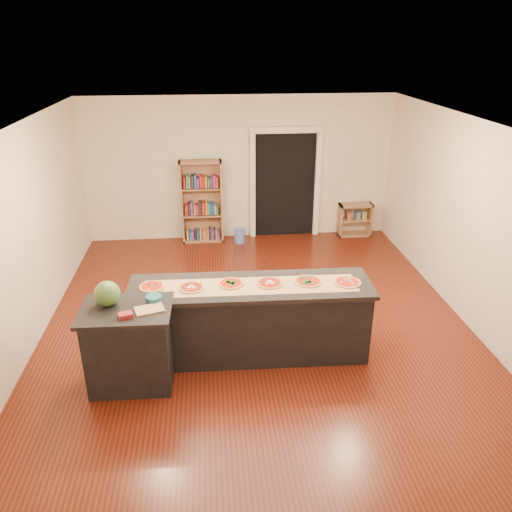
{
  "coord_description": "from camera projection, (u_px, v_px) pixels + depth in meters",
  "views": [
    {
      "loc": [
        -0.61,
        -6.09,
        3.82
      ],
      "look_at": [
        0.0,
        0.2,
        1.0
      ],
      "focal_mm": 35.0,
      "sensor_mm": 36.0,
      "label": 1
    }
  ],
  "objects": [
    {
      "name": "pizza_e",
      "position": [
        308.0,
        281.0,
        6.2
      ],
      "size": [
        0.33,
        0.33,
        0.02
      ],
      "color": "#BF8549",
      "rests_on": "kitchen_island"
    },
    {
      "name": "room",
      "position": [
        257.0,
        234.0,
        6.57
      ],
      "size": [
        6.0,
        7.0,
        2.8
      ],
      "color": "#F1E4CB",
      "rests_on": "ground"
    },
    {
      "name": "pizza_c",
      "position": [
        231.0,
        283.0,
        6.15
      ],
      "size": [
        0.32,
        0.32,
        0.02
      ],
      "color": "#BF8549",
      "rests_on": "kitchen_island"
    },
    {
      "name": "side_counter",
      "position": [
        130.0,
        346.0,
        5.78
      ],
      "size": [
        1.02,
        0.75,
        1.01
      ],
      "rotation": [
        0.0,
        0.0,
        -0.03
      ],
      "color": "black",
      "rests_on": "ground"
    },
    {
      "name": "pizza_f",
      "position": [
        347.0,
        282.0,
        6.18
      ],
      "size": [
        0.35,
        0.35,
        0.02
      ],
      "color": "#BF8549",
      "rests_on": "kitchen_island"
    },
    {
      "name": "doorway",
      "position": [
        285.0,
        178.0,
        9.88
      ],
      "size": [
        1.4,
        0.09,
        2.21
      ],
      "color": "black",
      "rests_on": "room"
    },
    {
      "name": "pizza_d",
      "position": [
        270.0,
        283.0,
        6.16
      ],
      "size": [
        0.34,
        0.34,
        0.02
      ],
      "color": "#BF8549",
      "rests_on": "kitchen_island"
    },
    {
      "name": "cutting_board",
      "position": [
        149.0,
        309.0,
        5.54
      ],
      "size": [
        0.36,
        0.29,
        0.02
      ],
      "primitive_type": "cube",
      "rotation": [
        0.0,
        0.0,
        0.31
      ],
      "color": "tan",
      "rests_on": "side_counter"
    },
    {
      "name": "pizza_b",
      "position": [
        191.0,
        287.0,
        6.05
      ],
      "size": [
        0.3,
        0.3,
        0.02
      ],
      "color": "#BF8549",
      "rests_on": "kitchen_island"
    },
    {
      "name": "bookshelf",
      "position": [
        202.0,
        202.0,
        9.75
      ],
      "size": [
        0.81,
        0.29,
        1.63
      ],
      "primitive_type": "cube",
      "color": "#A3754F",
      "rests_on": "ground"
    },
    {
      "name": "watermelon",
      "position": [
        107.0,
        294.0,
        5.6
      ],
      "size": [
        0.29,
        0.29,
        0.29
      ],
      "primitive_type": "sphere",
      "color": "#144214",
      "rests_on": "side_counter"
    },
    {
      "name": "low_shelf",
      "position": [
        355.0,
        220.0,
        10.22
      ],
      "size": [
        0.67,
        0.29,
        0.67
      ],
      "primitive_type": "cube",
      "color": "#A3754F",
      "rests_on": "ground"
    },
    {
      "name": "package_red",
      "position": [
        126.0,
        315.0,
        5.39
      ],
      "size": [
        0.17,
        0.14,
        0.05
      ],
      "primitive_type": "cube",
      "rotation": [
        0.0,
        0.0,
        0.3
      ],
      "color": "maroon",
      "rests_on": "side_counter"
    },
    {
      "name": "package_teal",
      "position": [
        154.0,
        299.0,
        5.72
      ],
      "size": [
        0.18,
        0.18,
        0.07
      ],
      "primitive_type": "cylinder",
      "color": "#195966",
      "rests_on": "side_counter"
    },
    {
      "name": "waste_bin",
      "position": [
        239.0,
        236.0,
        9.91
      ],
      "size": [
        0.21,
        0.21,
        0.3
      ],
      "primitive_type": "cylinder",
      "color": "#5673C1",
      "rests_on": "ground"
    },
    {
      "name": "pizza_a",
      "position": [
        152.0,
        286.0,
        6.07
      ],
      "size": [
        0.32,
        0.32,
        0.02
      ],
      "color": "#BF8549",
      "rests_on": "kitchen_island"
    },
    {
      "name": "kitchen_island",
      "position": [
        251.0,
        320.0,
        6.33
      ],
      "size": [
        3.01,
        0.82,
        0.99
      ],
      "rotation": [
        0.0,
        0.0,
        -0.03
      ],
      "color": "black",
      "rests_on": "ground"
    },
    {
      "name": "kraft_paper",
      "position": [
        251.0,
        286.0,
        6.11
      ],
      "size": [
        2.63,
        0.54,
        0.0
      ],
      "primitive_type": "cube",
      "rotation": [
        0.0,
        0.0,
        -0.03
      ],
      "color": "tan",
      "rests_on": "kitchen_island"
    }
  ]
}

